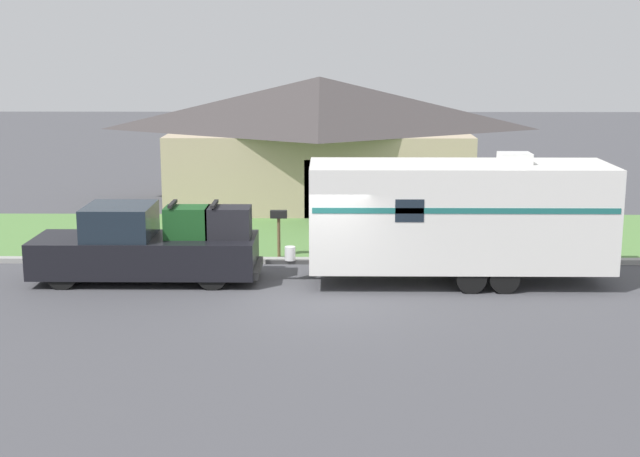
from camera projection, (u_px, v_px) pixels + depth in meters
name	position (u px, v px, depth m)	size (l,w,h in m)	color
ground_plane	(318.00, 301.00, 21.45)	(120.00, 120.00, 0.00)	#47474C
curb_strip	(320.00, 261.00, 25.10)	(80.00, 0.30, 0.14)	#999993
lawn_strip	(321.00, 235.00, 28.69)	(80.00, 7.00, 0.03)	#568442
house_across_street	(320.00, 138.00, 34.09)	(11.89, 7.16, 4.84)	tan
pickup_truck	(148.00, 247.00, 23.09)	(5.86, 1.99, 2.08)	black
travel_trailer	(459.00, 215.00, 22.83)	(8.79, 2.49, 3.37)	black
mailbox	(279.00, 222.00, 25.47)	(0.48, 0.20, 1.40)	brown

